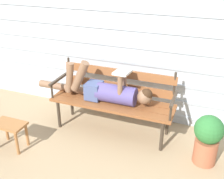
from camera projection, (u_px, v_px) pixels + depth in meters
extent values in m
plane|color=tan|center=(107.00, 137.00, 3.66)|extent=(12.00, 12.00, 0.00)
cube|color=#B2BCC6|center=(126.00, 46.00, 3.80)|extent=(5.50, 0.06, 2.14)
cube|color=#A3ADB7|center=(124.00, 106.00, 4.19)|extent=(5.50, 0.02, 0.04)
cube|color=#A3ADB7|center=(124.00, 92.00, 4.08)|extent=(5.50, 0.02, 0.04)
cube|color=#A3ADB7|center=(125.00, 78.00, 3.98)|extent=(5.50, 0.02, 0.04)
cube|color=#A3ADB7|center=(125.00, 62.00, 3.87)|extent=(5.50, 0.02, 0.04)
cube|color=#A3ADB7|center=(125.00, 46.00, 3.77)|extent=(5.50, 0.02, 0.04)
cube|color=#A3ADB7|center=(126.00, 29.00, 3.67)|extent=(5.50, 0.02, 0.04)
cube|color=#A3ADB7|center=(126.00, 11.00, 3.56)|extent=(5.50, 0.02, 0.04)
cube|color=brown|center=(108.00, 108.00, 3.49)|extent=(1.65, 0.15, 0.04)
cube|color=brown|center=(112.00, 103.00, 3.62)|extent=(1.65, 0.15, 0.04)
cube|color=brown|center=(116.00, 98.00, 3.75)|extent=(1.65, 0.15, 0.04)
cube|color=brown|center=(118.00, 86.00, 3.76)|extent=(1.58, 0.05, 0.11)
cube|color=brown|center=(118.00, 73.00, 3.67)|extent=(1.58, 0.05, 0.11)
cylinder|color=#382D23|center=(69.00, 72.00, 3.96)|extent=(0.03, 0.03, 0.44)
cylinder|color=#382D23|center=(174.00, 88.00, 3.46)|extent=(0.03, 0.03, 0.44)
cylinder|color=#382D23|center=(59.00, 114.00, 3.80)|extent=(0.04, 0.04, 0.42)
cylinder|color=#382D23|center=(162.00, 136.00, 3.33)|extent=(0.04, 0.04, 0.42)
cylinder|color=#382D23|center=(72.00, 102.00, 4.11)|extent=(0.04, 0.04, 0.42)
cylinder|color=#382D23|center=(168.00, 121.00, 3.64)|extent=(0.04, 0.04, 0.42)
cube|color=#382D23|center=(58.00, 79.00, 3.79)|extent=(0.04, 0.45, 0.03)
cylinder|color=#382D23|center=(52.00, 91.00, 3.67)|extent=(0.03, 0.03, 0.20)
cube|color=#382D23|center=(174.00, 98.00, 3.26)|extent=(0.04, 0.45, 0.03)
cylinder|color=#382D23|center=(171.00, 113.00, 3.15)|extent=(0.03, 0.03, 0.20)
cylinder|color=#514784|center=(116.00, 94.00, 3.54)|extent=(0.52, 0.25, 0.25)
cube|color=#475684|center=(94.00, 90.00, 3.64)|extent=(0.20, 0.23, 0.22)
sphere|color=brown|center=(145.00, 97.00, 3.40)|extent=(0.19, 0.19, 0.19)
sphere|color=#382314|center=(146.00, 95.00, 3.38)|extent=(0.16, 0.16, 0.16)
cylinder|color=brown|center=(80.00, 76.00, 3.56)|extent=(0.28, 0.11, 0.45)
cylinder|color=brown|center=(70.00, 78.00, 3.63)|extent=(0.15, 0.09, 0.43)
cylinder|color=brown|center=(65.00, 87.00, 3.88)|extent=(0.82, 0.10, 0.10)
cylinder|color=brown|center=(120.00, 87.00, 3.38)|extent=(0.06, 0.06, 0.30)
cylinder|color=brown|center=(124.00, 82.00, 3.51)|extent=(0.06, 0.06, 0.30)
cube|color=silver|center=(122.00, 72.00, 3.37)|extent=(0.19, 0.26, 0.05)
cube|color=#9E6638|center=(9.00, 124.00, 3.34)|extent=(0.40, 0.24, 0.03)
cylinder|color=#9E6638|center=(17.00, 143.00, 3.28)|extent=(0.04, 0.04, 0.32)
cylinder|color=#9E6638|center=(6.00, 129.00, 3.55)|extent=(0.04, 0.04, 0.32)
cylinder|color=#9E6638|center=(27.00, 135.00, 3.44)|extent=(0.04, 0.04, 0.32)
cylinder|color=#AD5B3D|center=(205.00, 151.00, 3.16)|extent=(0.27, 0.27, 0.31)
sphere|color=#2D7033|center=(209.00, 130.00, 3.03)|extent=(0.33, 0.33, 0.33)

